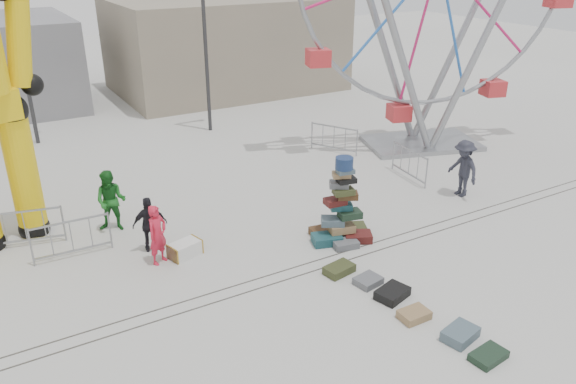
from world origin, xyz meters
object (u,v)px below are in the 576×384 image
suitcase_tower (341,217)px  barricade_dummy_b (25,228)px  lamp_post_left (20,34)px  pedestrian_grey (463,168)px  barricade_dummy_c (72,239)px  steamer_trunk (185,249)px  pedestrian_green (111,201)px  pedestrian_black (150,224)px  pedestrian_red (158,235)px  barricade_wheel_front (409,164)px  barricade_wheel_back (334,139)px  lamp_post_right (207,27)px

suitcase_tower → barricade_dummy_b: bearing=172.4°
lamp_post_left → barricade_dummy_b: lamp_post_left is taller
pedestrian_grey → barricade_dummy_c: bearing=-96.0°
steamer_trunk → pedestrian_green: size_ratio=0.46×
suitcase_tower → pedestrian_green: suitcase_tower is taller
barricade_dummy_b → barricade_dummy_c: bearing=-38.6°
pedestrian_black → lamp_post_left: bearing=-72.3°
lamp_post_left → pedestrian_black: size_ratio=5.08×
pedestrian_red → pedestrian_black: 0.72m
pedestrian_green → pedestrian_black: 1.84m
barricade_dummy_b → pedestrian_green: pedestrian_green is taller
steamer_trunk → pedestrian_grey: 9.45m
lamp_post_left → barricade_dummy_b: bearing=-100.1°
suitcase_tower → steamer_trunk: bearing=-177.6°
barricade_wheel_front → barricade_dummy_b: bearing=89.3°
lamp_post_left → barricade_wheel_back: size_ratio=4.00×
suitcase_tower → steamer_trunk: size_ratio=2.91×
lamp_post_left → barricade_dummy_c: size_ratio=4.00×
steamer_trunk → barricade_wheel_front: (8.87, 1.17, 0.35)m
lamp_post_right → barricade_wheel_back: (3.08, -5.18, -3.93)m
barricade_dummy_b → barricade_dummy_c: (1.00, -1.27, 0.00)m
lamp_post_left → barricade_wheel_front: 15.80m
barricade_wheel_front → pedestrian_red: bearing=103.2°
steamer_trunk → barricade_dummy_b: barricade_dummy_b is taller
barricade_wheel_front → pedestrian_green: pedestrian_green is taller
pedestrian_red → barricade_wheel_back: bearing=-0.6°
lamp_post_left → pedestrian_green: size_ratio=4.35×
barricade_dummy_c → pedestrian_black: (1.93, -0.71, 0.24)m
pedestrian_red → steamer_trunk: bearing=-31.2°
barricade_wheel_back → pedestrian_grey: 5.80m
barricade_wheel_back → pedestrian_green: size_ratio=1.09×
steamer_trunk → pedestrian_black: 1.16m
lamp_post_right → barricade_dummy_c: 12.12m
suitcase_tower → barricade_dummy_b: size_ratio=1.24×
lamp_post_right → pedestrian_green: 10.43m
steamer_trunk → pedestrian_grey: bearing=-20.4°
pedestrian_green → pedestrian_red: bearing=-47.5°
suitcase_tower → barricade_wheel_front: (4.70, 2.48, -0.15)m
steamer_trunk → barricade_dummy_b: bearing=127.5°
suitcase_tower → barricade_dummy_c: 7.31m
lamp_post_left → pedestrian_black: 11.91m
lamp_post_right → lamp_post_left: (-7.00, 2.00, 0.00)m
suitcase_tower → barricade_dummy_b: (-7.76, 4.04, -0.15)m
barricade_wheel_back → barricade_dummy_c: bearing=-102.1°
pedestrian_grey → suitcase_tower: bearing=-79.9°
barricade_wheel_back → pedestrian_green: 9.68m
steamer_trunk → pedestrian_red: size_ratio=0.52×
barricade_wheel_back → pedestrian_black: 9.70m
lamp_post_left → barricade_wheel_back: bearing=-35.5°
pedestrian_green → barricade_dummy_b: bearing=-156.0°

